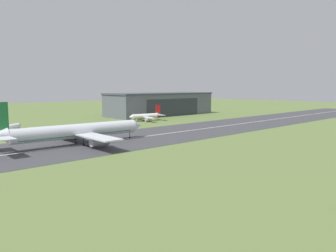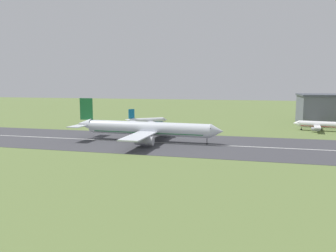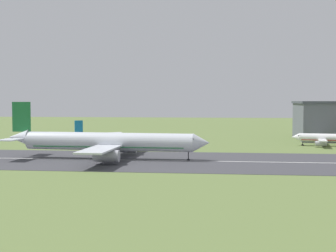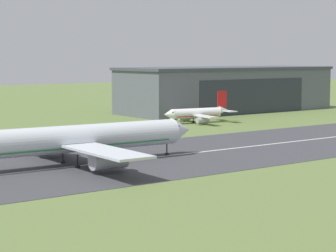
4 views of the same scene
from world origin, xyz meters
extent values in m
plane|color=olive|center=(0.00, 60.87, 0.00)|extent=(741.43, 741.43, 0.00)
cube|color=#3D3D42|center=(0.00, 121.74, 0.03)|extent=(501.43, 41.23, 0.06)
cube|color=silver|center=(0.00, 121.74, 0.07)|extent=(451.29, 0.70, 0.01)
cylinder|color=silver|center=(-4.81, 123.01, 4.77)|extent=(45.09, 5.87, 5.00)
cone|color=silver|center=(19.82, 122.42, 4.77)|extent=(4.45, 4.90, 4.82)
cone|color=silver|center=(-30.16, 123.62, 5.63)|extent=(5.88, 4.45, 4.34)
cube|color=black|center=(17.45, 122.48, 5.73)|extent=(1.20, 4.10, 0.44)
cube|color=#1E7238|center=(-4.81, 123.01, 3.45)|extent=(40.57, 5.52, 0.38)
cube|color=silver|center=(-4.20, 110.97, 3.93)|extent=(7.06, 19.40, 0.43)
cylinder|color=#A8A8B2|center=(-2.84, 112.48, 2.19)|extent=(6.32, 3.12, 3.00)
cube|color=silver|center=(-3.62, 135.01, 3.93)|extent=(7.06, 19.40, 0.43)
cylinder|color=#A8A8B2|center=(-2.34, 133.44, 2.19)|extent=(6.32, 3.12, 3.00)
cube|color=#1E7238|center=(-29.30, 123.60, 11.24)|extent=(5.22, 0.40, 8.15)
cube|color=silver|center=(-29.85, 117.54, 5.49)|extent=(4.74, 7.45, 0.24)
cube|color=silver|center=(-29.56, 129.67, 5.49)|extent=(4.74, 7.45, 0.24)
cylinder|color=black|center=(16.46, 122.50, 1.19)|extent=(0.24, 0.24, 2.37)
cylinder|color=black|center=(16.46, 122.50, 0.22)|extent=(0.84, 0.84, 0.44)
cylinder|color=black|center=(-4.48, 120.12, 1.19)|extent=(0.24, 0.24, 2.37)
cylinder|color=black|center=(-4.48, 120.12, 0.22)|extent=(0.84, 0.84, 0.44)
cylinder|color=black|center=(-4.34, 125.88, 1.19)|extent=(0.24, 0.24, 2.37)
cylinder|color=black|center=(-4.34, 125.88, 0.22)|extent=(0.84, 0.84, 0.44)
cylinder|color=silver|center=(-16.50, 160.57, 3.16)|extent=(13.28, 10.99, 2.62)
cone|color=silver|center=(-9.72, 165.74, 3.16)|extent=(3.46, 3.51, 2.62)
cone|color=silver|center=(-23.60, 155.17, 3.63)|extent=(3.93, 3.78, 2.36)
cube|color=black|center=(-10.75, 164.95, 3.68)|extent=(2.22, 2.44, 0.44)
cube|color=#146B9E|center=(-16.50, 160.57, 2.44)|extent=(12.03, 9.99, 0.20)
cube|color=silver|center=(-12.91, 156.34, 2.70)|extent=(7.05, 8.20, 0.40)
cylinder|color=#A8A8B2|center=(-12.93, 157.17, 1.64)|extent=(3.70, 3.36, 1.62)
cube|color=silver|center=(-19.62, 165.15, 2.70)|extent=(7.05, 8.20, 0.40)
cylinder|color=#A8A8B2|center=(-18.83, 164.91, 1.64)|extent=(3.70, 3.36, 1.62)
cube|color=#146B9E|center=(-23.22, 155.45, 6.70)|extent=(2.44, 1.95, 4.46)
cube|color=silver|center=(-21.53, 152.57, 3.55)|extent=(4.41, 4.70, 0.24)
cube|color=silver|center=(-25.55, 157.85, 3.55)|extent=(4.41, 4.70, 0.24)
cylinder|color=black|center=(-11.61, 164.29, 0.92)|extent=(0.24, 0.24, 1.85)
cylinder|color=black|center=(-11.61, 164.29, 0.22)|extent=(0.84, 0.84, 0.44)
cylinder|color=black|center=(-15.71, 159.19, 0.92)|extent=(0.24, 0.24, 1.85)
cylinder|color=black|center=(-15.71, 159.19, 0.22)|extent=(0.84, 0.84, 0.44)
cylinder|color=black|center=(-17.62, 161.70, 0.92)|extent=(0.24, 0.24, 1.85)
cylinder|color=black|center=(-17.62, 161.70, 0.22)|extent=(0.84, 0.84, 0.44)
cylinder|color=white|center=(59.59, 166.89, 2.93)|extent=(15.78, 5.03, 2.79)
cone|color=white|center=(50.67, 168.21, 2.93)|extent=(2.89, 3.13, 2.79)
cube|color=black|center=(52.03, 168.00, 3.49)|extent=(1.43, 2.51, 0.44)
cube|color=red|center=(59.59, 166.89, 2.16)|extent=(14.22, 4.66, 0.20)
cube|color=white|center=(60.15, 172.81, 2.44)|extent=(3.86, 9.36, 0.40)
cylinder|color=#A8A8B2|center=(59.54, 172.17, 1.32)|extent=(3.84, 2.24, 1.73)
cube|color=white|center=(58.42, 161.06, 2.44)|extent=(3.86, 9.36, 0.40)
cylinder|color=#A8A8B2|center=(58.02, 161.85, 1.32)|extent=(3.84, 2.24, 1.73)
cylinder|color=black|center=(53.10, 167.85, 0.77)|extent=(0.24, 0.24, 1.53)
cylinder|color=black|center=(53.10, 167.85, 0.22)|extent=(0.84, 0.84, 0.44)
cylinder|color=black|center=(60.03, 168.52, 0.77)|extent=(0.24, 0.24, 1.53)
cylinder|color=black|center=(60.03, 168.52, 0.22)|extent=(0.84, 0.84, 0.44)
cylinder|color=black|center=(59.54, 165.21, 0.77)|extent=(0.24, 0.24, 1.53)
cylinder|color=black|center=(59.54, 165.21, 0.22)|extent=(0.84, 0.84, 0.44)
camera|label=1|loc=(-57.45, 21.16, 19.80)|focal=35.00mm
camera|label=2|loc=(30.47, 12.11, 20.83)|focal=35.00mm
camera|label=3|loc=(25.01, 1.60, 15.69)|focal=50.00mm
camera|label=4|loc=(-58.41, 21.16, 19.31)|focal=70.00mm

